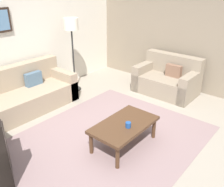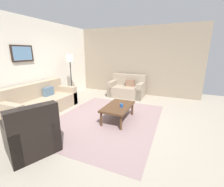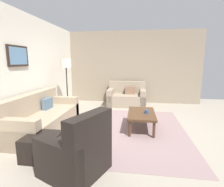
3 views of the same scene
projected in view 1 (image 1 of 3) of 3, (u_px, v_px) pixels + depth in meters
The scene contains 9 objects.
ground_plane at pixel (106, 141), 4.10m from camera, with size 8.00×8.00×0.00m, color gray.
rear_partition at pixel (10, 36), 5.03m from camera, with size 6.00×0.12×2.80m, color silver.
stone_feature_panel at pixel (192, 31), 5.60m from camera, with size 0.12×5.20×2.80m, color gray.
area_rug at pixel (106, 141), 4.10m from camera, with size 3.33×2.66×0.01m, color gray.
couch_main at pixel (19, 96), 4.99m from camera, with size 2.22×0.92×0.88m.
couch_loveseat at pixel (168, 80), 5.80m from camera, with size 0.86×1.39×0.88m.
coffee_table at pixel (124, 126), 3.86m from camera, with size 1.10×0.64×0.41m.
cup at pixel (128, 125), 3.72m from camera, with size 0.09×0.09×0.08m, color #1E478C.
lamp_standing at pixel (72, 32), 5.46m from camera, with size 0.32×0.32×1.71m.
Camera 1 is at (-2.53, -2.26, 2.45)m, focal length 39.22 mm.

